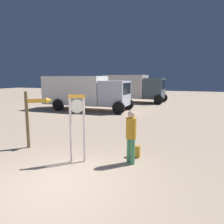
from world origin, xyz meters
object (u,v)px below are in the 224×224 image
Objects in this scene: standing_clock at (77,121)px; arrow_sign at (36,111)px; backpack at (136,151)px; box_truck_far at (133,87)px; person_near_clock at (131,134)px; box_truck_near at (85,91)px.

arrow_sign is at bearing 160.73° from standing_clock.
arrow_sign is 3.90m from backpack.
backpack is (3.70, 0.29, -1.19)m from arrow_sign.
arrow_sign is 0.32× the size of box_truck_far.
box_truck_far is (-4.60, 16.37, 0.67)m from person_near_clock.
arrow_sign is 1.29× the size of person_near_clock.
box_truck_near is at bearing 117.09° from standing_clock.
standing_clock is 5.45× the size of backpack.
backpack is 11.20m from box_truck_near.
box_truck_far is at bearing 105.70° from person_near_clock.
box_truck_near is (-2.95, 9.21, 0.12)m from arrow_sign.
person_near_clock is 0.92m from backpack.
box_truck_far is (-3.05, 16.83, 0.29)m from standing_clock.
backpack is 16.51m from box_truck_far.
box_truck_near reaches higher than backpack.
arrow_sign is (-2.15, 0.75, 0.09)m from standing_clock.
box_truck_near is (-5.09, 9.96, 0.22)m from standing_clock.
box_truck_near reaches higher than arrow_sign.
standing_clock is 1.28× the size of person_near_clock.
backpack is at bearing 33.74° from standing_clock.
arrow_sign is 5.48× the size of backpack.
box_truck_far is at bearing 93.20° from arrow_sign.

